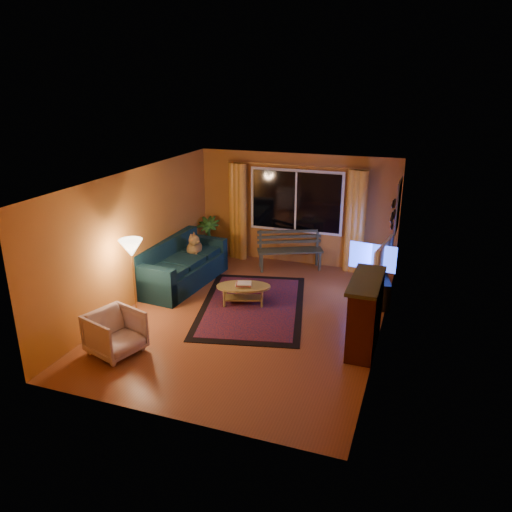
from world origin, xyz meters
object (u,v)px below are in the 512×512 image
(bench, at_px, (290,260))
(armchair, at_px, (115,331))
(sofa, at_px, (182,263))
(coffee_table, at_px, (244,295))
(floor_lamp, at_px, (134,281))
(tv_console, at_px, (376,286))

(bench, xyz_separation_m, armchair, (-1.53, -4.40, 0.16))
(sofa, relative_size, coffee_table, 2.21)
(armchair, xyz_separation_m, floor_lamp, (-0.32, 1.08, 0.37))
(sofa, bearing_deg, bench, 45.14)
(sofa, xyz_separation_m, floor_lamp, (0.01, -1.73, 0.29))
(floor_lamp, xyz_separation_m, tv_console, (3.84, 2.33, -0.49))
(bench, distance_m, floor_lamp, 3.84)
(coffee_table, bearing_deg, armchair, -117.55)
(bench, height_order, coffee_table, bench)
(sofa, bearing_deg, armchair, -78.74)
(coffee_table, distance_m, tv_console, 2.55)
(floor_lamp, distance_m, coffee_table, 2.06)
(sofa, height_order, armchair, sofa)
(sofa, height_order, floor_lamp, floor_lamp)
(sofa, bearing_deg, coffee_table, -12.81)
(armchair, bearing_deg, floor_lamp, 34.14)
(sofa, bearing_deg, tv_console, 13.46)
(bench, relative_size, coffee_table, 1.41)
(armchair, distance_m, coffee_table, 2.64)
(bench, xyz_separation_m, sofa, (-1.86, -1.58, 0.24))
(tv_console, bearing_deg, floor_lamp, -161.35)
(sofa, relative_size, tv_console, 1.82)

